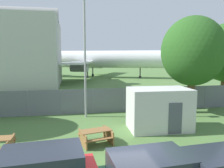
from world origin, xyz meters
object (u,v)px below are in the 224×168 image
Objects in this scene: picnic_bench_near_cabin at (96,135)px; tree_behind_benches at (193,52)px; airplane at (95,59)px; portable_cabin at (159,109)px.

picnic_bench_near_cabin is 0.24× the size of tree_behind_benches.
tree_behind_benches is (8.50, 5.14, 4.57)m from picnic_bench_near_cabin.
portable_cabin is at bearing -68.85° from airplane.
airplane is 9.46× the size of portable_cabin.
airplane is 35.82m from portable_cabin.
tree_behind_benches reaches higher than picnic_bench_near_cabin.
airplane is 19.20× the size of picnic_bench_near_cabin.
picnic_bench_near_cabin is (-4.24, -1.64, -0.85)m from portable_cabin.
picnic_bench_near_cabin is 10.94m from tree_behind_benches.
tree_behind_benches is at bearing -61.28° from airplane.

